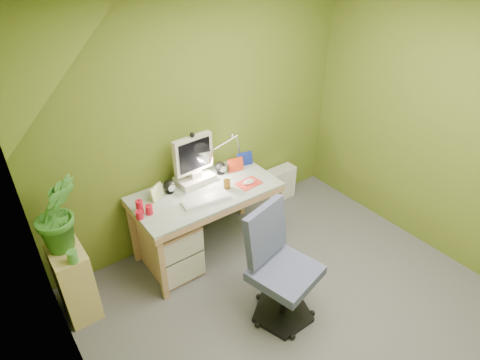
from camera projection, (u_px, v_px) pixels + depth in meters
floor at (313, 323)px, 3.22m from camera, size 3.20×3.20×0.01m
wall_back at (201, 119)px, 3.67m from camera, size 3.20×0.01×2.40m
wall_left at (83, 325)px, 1.78m from camera, size 0.01×3.20×2.40m
wall_right at (463, 136)px, 3.38m from camera, size 0.01×3.20×2.40m
slope_ceiling at (190, 158)px, 1.73m from camera, size 1.10×3.20×1.10m
desk at (207, 221)px, 3.76m from camera, size 1.32×0.67×0.70m
monitor at (193, 158)px, 3.56m from camera, size 0.38×0.24×0.51m
speaker_left at (169, 187)px, 3.51m from camera, size 0.10×0.10×0.12m
speaker_right at (220, 168)px, 3.78m from camera, size 0.10×0.10×0.12m
keyboard at (206, 200)px, 3.43m from camera, size 0.43×0.19×0.02m
mousepad at (249, 183)px, 3.67m from camera, size 0.24×0.18×0.01m
mouse at (249, 182)px, 3.66m from camera, size 0.13×0.09×0.04m
amber_tumbler at (227, 184)px, 3.59m from camera, size 0.07×0.07×0.08m
candle_cluster at (142, 209)px, 3.25m from camera, size 0.15×0.13×0.11m
photo_frame_red at (236, 165)px, 3.83m from camera, size 0.15×0.05×0.13m
photo_frame_blue at (245, 159)px, 3.93m from camera, size 0.15×0.05×0.13m
photo_frame_green at (157, 192)px, 3.43m from camera, size 0.14×0.09×0.13m
desk_lamp at (234, 142)px, 3.78m from camera, size 0.54×0.34×0.54m
side_ledge at (75, 282)px, 3.16m from camera, size 0.24×0.37×0.65m
potted_plant at (58, 213)px, 2.87m from camera, size 0.35×0.28×0.63m
green_cup at (73, 257)px, 2.87m from camera, size 0.08×0.08×0.09m
task_chair at (285, 272)px, 3.04m from camera, size 0.64×0.64×0.96m
radiator at (279, 184)px, 4.60m from camera, size 0.39×0.16×0.39m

